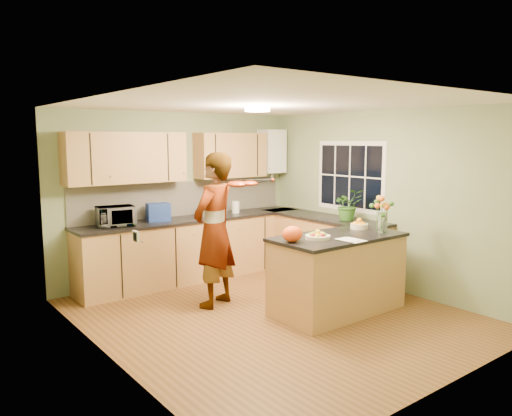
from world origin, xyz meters
TOP-DOWN VIEW (x-y plane):
  - floor at (0.00, 0.00)m, footprint 4.50×4.50m
  - ceiling at (0.00, 0.00)m, footprint 4.00×4.50m
  - wall_back at (0.00, 2.25)m, footprint 4.00×0.02m
  - wall_front at (0.00, -2.25)m, footprint 4.00×0.02m
  - wall_left at (-2.00, 0.00)m, footprint 0.02×4.50m
  - wall_right at (2.00, 0.00)m, footprint 0.02×4.50m
  - back_counter at (0.10, 1.95)m, footprint 3.64×0.62m
  - right_counter at (1.70, 0.85)m, footprint 0.62×2.24m
  - splashback at (0.10, 2.23)m, footprint 3.60×0.02m
  - upper_cabinets at (-0.18, 2.08)m, footprint 3.20×0.34m
  - boiler at (1.70, 2.09)m, footprint 0.40×0.30m
  - window_right at (1.99, 0.60)m, footprint 0.01×1.30m
  - light_switch at (-1.99, -0.60)m, footprint 0.02×0.09m
  - ceiling_lamp at (0.00, 0.30)m, footprint 0.30×0.30m
  - peninsula_island at (0.72, -0.37)m, footprint 1.66×0.85m
  - fruit_dish at (0.37, -0.37)m, footprint 0.29×0.29m
  - orange_bowl at (1.27, -0.22)m, footprint 0.23×0.23m
  - flower_vase at (1.32, -0.55)m, footprint 0.29×0.29m
  - orange_bag at (0.02, -0.32)m, footprint 0.28×0.25m
  - papers at (0.62, -0.67)m, footprint 0.22×0.29m
  - violinist at (-0.34, 0.74)m, footprint 0.84×0.71m
  - violin at (-0.14, 0.52)m, footprint 0.64×0.55m
  - microwave at (-1.13, 1.96)m, footprint 0.53×0.40m
  - blue_box at (-0.49, 1.99)m, footprint 0.36×0.30m
  - kettle at (0.25, 1.94)m, footprint 0.14×0.14m
  - jar_cream at (0.63, 1.99)m, footprint 0.14×0.14m
  - jar_white at (0.85, 1.95)m, footprint 0.12×0.12m
  - potted_plant at (1.70, 0.36)m, footprint 0.51×0.48m

SIDE VIEW (x-z plane):
  - floor at x=0.00m, z-range 0.00..0.00m
  - back_counter at x=0.10m, z-range 0.00..0.94m
  - right_counter at x=1.70m, z-range 0.00..0.94m
  - peninsula_island at x=0.72m, z-range 0.00..0.95m
  - papers at x=0.62m, z-range 0.95..0.96m
  - violinist at x=-0.34m, z-range 0.00..1.94m
  - fruit_dish at x=0.37m, z-range 0.94..1.04m
  - orange_bowl at x=1.27m, z-range 0.94..1.07m
  - jar_white at x=0.85m, z-range 0.94..1.13m
  - jar_cream at x=0.63m, z-range 0.94..1.13m
  - orange_bag at x=0.02m, z-range 0.95..1.13m
  - kettle at x=0.25m, z-range 0.92..1.18m
  - blue_box at x=-0.49m, z-range 0.94..1.19m
  - microwave at x=-1.13m, z-range 0.94..1.21m
  - potted_plant at x=1.70m, z-range 0.94..1.40m
  - splashback at x=0.10m, z-range 0.94..1.46m
  - wall_back at x=0.00m, z-range 0.00..2.50m
  - wall_front at x=0.00m, z-range 0.00..2.50m
  - wall_left at x=-2.00m, z-range 0.00..2.50m
  - wall_right at x=2.00m, z-range 0.00..2.50m
  - light_switch at x=-1.99m, z-range 1.26..1.34m
  - flower_vase at x=1.32m, z-range 1.04..1.56m
  - window_right at x=1.99m, z-range 1.02..2.08m
  - violin at x=-0.14m, z-range 1.48..1.63m
  - upper_cabinets at x=-0.18m, z-range 1.50..2.20m
  - boiler at x=1.70m, z-range 1.47..2.33m
  - ceiling_lamp at x=0.00m, z-range 2.43..2.50m
  - ceiling at x=0.00m, z-range 2.49..2.51m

